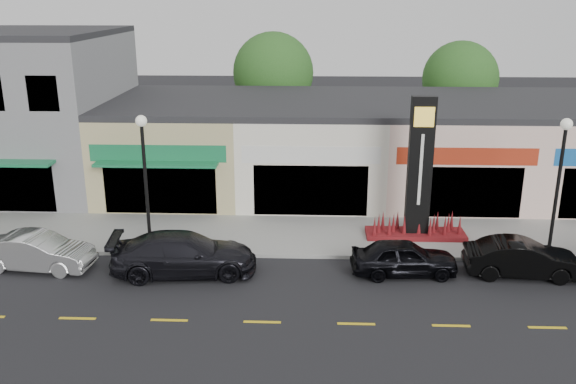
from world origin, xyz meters
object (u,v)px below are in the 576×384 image
Objects in this scene: car_dark_sedan at (184,254)px; car_black_sedan at (404,258)px; lamp_west_near at (145,169)px; car_white_van at (37,252)px; pylon_sign at (418,189)px; car_black_conv at (522,259)px; lamp_east_near at (560,174)px.

car_dark_sedan is 1.37× the size of car_black_sedan.
lamp_west_near is 3.80m from car_dark_sedan.
pylon_sign is at bearing -71.03° from car_white_van.
car_dark_sedan reaches higher than car_black_conv.
lamp_east_near is 5.42m from pylon_sign.
lamp_west_near is at bearing 180.00° from lamp_east_near.
pylon_sign is at bearing 161.25° from lamp_east_near.
car_dark_sedan is (-14.20, -1.98, -2.70)m from lamp_east_near.
lamp_west_near is 1.29× the size of car_white_van.
car_white_van is (-3.85, -1.82, -2.78)m from lamp_west_near.
lamp_east_near is 6.85m from car_black_sedan.
pylon_sign is at bearing 48.35° from car_black_conv.
car_black_sedan is at bearing -163.66° from lamp_east_near.
pylon_sign is 1.43× the size of car_black_conv.
lamp_west_near is at bearing -171.23° from pylon_sign.
lamp_west_near reaches higher than car_black_conv.
pylon_sign is at bearing 8.77° from lamp_west_near.
car_white_van reaches higher than car_black_conv.
pylon_sign reaches higher than lamp_west_near.
car_white_van is at bearing -166.69° from pylon_sign.
lamp_west_near is at bearing 76.64° from car_black_sedan.
car_black_sedan is at bearing -94.34° from car_dark_sedan.
pylon_sign reaches higher than car_white_van.
car_black_sedan is (-5.99, -1.76, -2.81)m from lamp_east_near.
car_black_sedan is at bearing -84.10° from car_white_van.
lamp_west_near reaches higher than car_white_van.
lamp_east_near is 14.58m from car_dark_sedan.
lamp_west_near is 1.02× the size of car_dark_sedan.
pylon_sign is at bearing -74.11° from car_dark_sedan.
car_dark_sedan reaches higher than car_black_sedan.
lamp_east_near is at bearing 0.00° from lamp_west_near.
lamp_east_near is at bearing -87.97° from car_dark_sedan.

